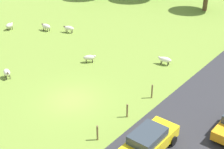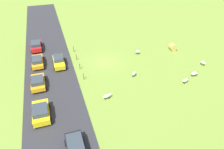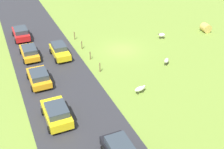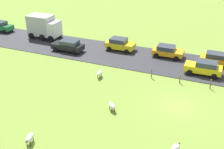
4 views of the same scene
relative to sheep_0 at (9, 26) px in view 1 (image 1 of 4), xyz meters
name	(u,v)px [view 1 (image 1 of 4)]	position (x,y,z in m)	size (l,w,h in m)	color
ground_plane	(71,100)	(15.94, -6.21, -0.52)	(160.00, 160.00, 0.00)	olive
sheep_0	(9,26)	(0.00, 0.00, 0.00)	(0.66, 1.07, 0.80)	beige
sheep_1	(165,60)	(18.47, 3.44, -0.01)	(1.34, 0.71, 0.76)	silver
sheep_2	(69,28)	(5.95, 3.61, 0.02)	(1.32, 0.80, 0.79)	silver
sheep_3	(7,72)	(9.26, -7.17, 0.04)	(1.07, 0.82, 0.83)	silver
sheep_4	(89,58)	(12.75, -0.54, -0.02)	(1.09, 1.09, 0.75)	beige
sheep_5	(46,26)	(3.50, 2.43, 0.01)	(1.31, 0.61, 0.82)	silver
fence_post_1	(97,133)	(20.63, -8.58, 0.03)	(0.12, 0.12, 1.11)	brown
fence_post_2	(127,111)	(20.63, -5.35, 0.00)	(0.12, 0.12, 1.06)	brown
fence_post_3	(152,91)	(20.63, -2.12, 0.06)	(0.12, 0.12, 1.17)	brown
car_5	(149,140)	(23.86, -7.48, 0.37)	(1.97, 4.19, 1.62)	yellow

